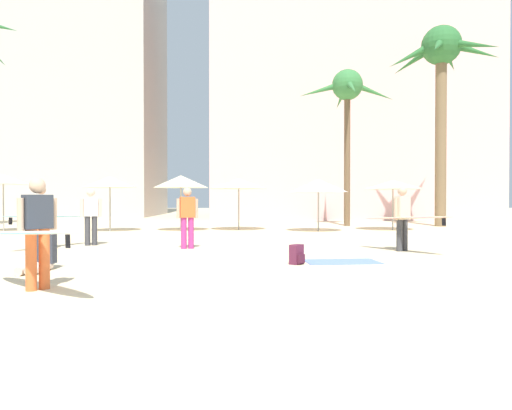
% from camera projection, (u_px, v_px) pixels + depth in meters
% --- Properties ---
extents(ground, '(120.00, 120.00, 0.00)m').
position_uv_depth(ground, '(244.00, 292.00, 6.98)').
color(ground, beige).
extents(hotel_pink, '(18.70, 10.27, 18.13)m').
position_uv_depth(hotel_pink, '(343.00, 93.00, 34.01)').
color(hotel_pink, beige).
rests_on(hotel_pink, ground).
extents(hotel_tower_gray, '(16.47, 9.67, 33.19)m').
position_uv_depth(hotel_tower_gray, '(55.00, 11.00, 37.76)').
color(hotel_tower_gray, '#BCB7AD').
rests_on(hotel_tower_gray, ground).
extents(palm_tree_left, '(4.91, 4.82, 7.91)m').
position_uv_depth(palm_tree_left, '(347.00, 95.00, 23.58)').
color(palm_tree_left, brown).
rests_on(palm_tree_left, ground).
extents(palm_tree_center, '(5.53, 4.93, 9.98)m').
position_uv_depth(palm_tree_center, '(441.00, 66.00, 23.20)').
color(palm_tree_center, brown).
rests_on(palm_tree_center, ground).
extents(cafe_umbrella_0, '(2.46, 2.46, 2.21)m').
position_uv_depth(cafe_umbrella_0, '(318.00, 186.00, 19.74)').
color(cafe_umbrella_0, gray).
rests_on(cafe_umbrella_0, ground).
extents(cafe_umbrella_1, '(2.36, 2.36, 2.39)m').
position_uv_depth(cafe_umbrella_1, '(181.00, 182.00, 20.08)').
color(cafe_umbrella_1, gray).
rests_on(cafe_umbrella_1, ground).
extents(cafe_umbrella_2, '(2.10, 2.10, 2.42)m').
position_uv_depth(cafe_umbrella_2, '(3.00, 179.00, 19.83)').
color(cafe_umbrella_2, gray).
rests_on(cafe_umbrella_2, ground).
extents(cafe_umbrella_3, '(2.21, 2.21, 2.34)m').
position_uv_depth(cafe_umbrella_3, '(110.00, 182.00, 19.79)').
color(cafe_umbrella_3, gray).
rests_on(cafe_umbrella_3, ground).
extents(cafe_umbrella_4, '(2.60, 2.60, 2.20)m').
position_uv_depth(cafe_umbrella_4, '(393.00, 185.00, 20.43)').
color(cafe_umbrella_4, gray).
rests_on(cafe_umbrella_4, ground).
extents(cafe_umbrella_5, '(2.56, 2.56, 2.27)m').
position_uv_depth(cafe_umbrella_5, '(239.00, 184.00, 20.55)').
color(cafe_umbrella_5, gray).
rests_on(cafe_umbrella_5, ground).
extents(beach_towel, '(1.68, 1.04, 0.01)m').
position_uv_depth(beach_towel, '(342.00, 262.00, 10.27)').
color(beach_towel, '#6684E0').
rests_on(beach_towel, ground).
extents(backpack, '(0.35, 0.35, 0.42)m').
position_uv_depth(backpack, '(297.00, 255.00, 9.93)').
color(backpack, '#5C2139').
rests_on(backpack, ground).
extents(person_far_right, '(1.84, 2.41, 1.71)m').
position_uv_depth(person_far_right, '(404.00, 217.00, 12.28)').
color(person_far_right, '#3D3D42').
rests_on(person_far_right, ground).
extents(person_mid_right, '(1.49, 2.70, 1.75)m').
position_uv_depth(person_mid_right, '(43.00, 215.00, 12.85)').
color(person_mid_right, orange).
rests_on(person_mid_right, ground).
extents(person_far_left, '(2.39, 2.13, 1.72)m').
position_uv_depth(person_far_left, '(34.00, 230.00, 7.02)').
color(person_far_left, orange).
rests_on(person_far_left, ground).
extents(person_mid_center, '(0.59, 0.36, 1.70)m').
position_uv_depth(person_mid_center, '(91.00, 214.00, 13.90)').
color(person_mid_center, '#3D3D42').
rests_on(person_mid_center, ground).
extents(person_near_right, '(0.41, 0.96, 0.95)m').
position_uv_depth(person_near_right, '(41.00, 254.00, 9.03)').
color(person_near_right, beige).
rests_on(person_near_right, ground).
extents(person_near_left, '(0.60, 0.32, 1.71)m').
position_uv_depth(person_near_left, '(187.00, 215.00, 12.98)').
color(person_near_left, '#B7337F').
rests_on(person_near_left, ground).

